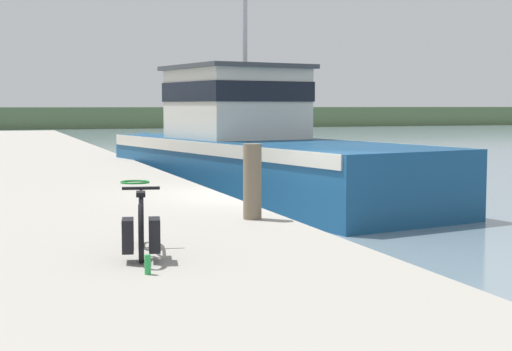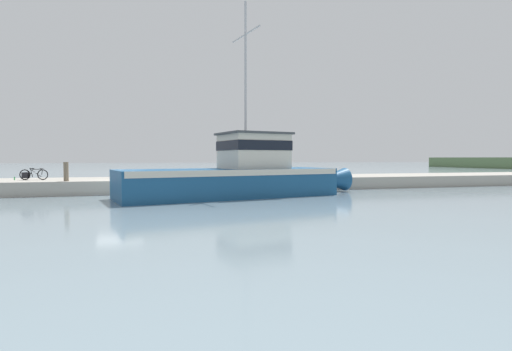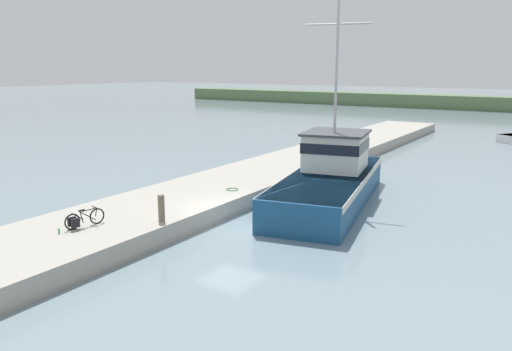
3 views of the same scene
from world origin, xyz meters
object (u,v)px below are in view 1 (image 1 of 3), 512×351
(boat_blue_far, at_px, (209,132))
(bicycle_touring, at_px, (141,227))
(fishing_boat_main, at_px, (252,149))
(water_bottle_by_bike, at_px, (148,265))
(mooring_post, at_px, (252,181))

(boat_blue_far, bearing_deg, bicycle_touring, -70.62)
(fishing_boat_main, xyz_separation_m, water_bottle_by_bike, (-5.37, -12.74, -0.36))
(boat_blue_far, xyz_separation_m, mooring_post, (-10.46, -40.14, 0.70))
(fishing_boat_main, height_order, boat_blue_far, fishing_boat_main)
(bicycle_touring, bearing_deg, fishing_boat_main, 76.70)
(fishing_boat_main, xyz_separation_m, mooring_post, (-3.19, -9.50, 0.10))
(boat_blue_far, bearing_deg, fishing_boat_main, -67.52)
(fishing_boat_main, relative_size, mooring_post, 13.13)
(fishing_boat_main, height_order, water_bottle_by_bike, fishing_boat_main)
(fishing_boat_main, relative_size, bicycle_touring, 8.73)
(water_bottle_by_bike, bearing_deg, fishing_boat_main, 67.16)
(boat_blue_far, bearing_deg, mooring_post, -68.78)
(fishing_boat_main, height_order, bicycle_touring, fishing_boat_main)
(fishing_boat_main, distance_m, boat_blue_far, 31.50)
(bicycle_touring, bearing_deg, mooring_post, 58.85)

